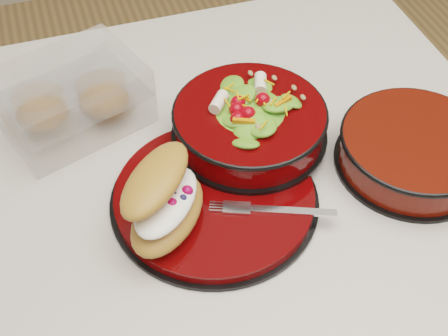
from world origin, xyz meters
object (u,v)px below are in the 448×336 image
object	(u,v)px
croissant	(165,199)
extra_bowl	(414,149)
fork	(276,210)
pastry_box	(72,99)
salad_bowl	(250,118)
dinner_plate	(215,197)

from	to	relation	value
croissant	extra_bowl	bearing A→B (deg)	-49.63
fork	pastry_box	bearing A→B (deg)	60.95
fork	pastry_box	world-z (taller)	pastry_box
salad_bowl	extra_bowl	distance (m)	0.23
salad_bowl	pastry_box	distance (m)	0.26
salad_bowl	extra_bowl	world-z (taller)	salad_bowl
dinner_plate	salad_bowl	distance (m)	0.12
croissant	extra_bowl	distance (m)	0.36
dinner_plate	croissant	distance (m)	0.09
salad_bowl	croissant	world-z (taller)	salad_bowl
croissant	pastry_box	bearing A→B (deg)	57.94
pastry_box	extra_bowl	size ratio (longest dim) A/B	1.10
dinner_plate	croissant	xyz separation A→B (m)	(-0.07, -0.02, 0.05)
croissant	pastry_box	xyz separation A→B (m)	(-0.08, 0.24, -0.02)
extra_bowl	salad_bowl	bearing A→B (deg)	153.18
croissant	fork	xyz separation A→B (m)	(0.14, -0.03, -0.04)
dinner_plate	extra_bowl	distance (m)	0.29
dinner_plate	croissant	size ratio (longest dim) A/B	1.65
dinner_plate	fork	distance (m)	0.08
salad_bowl	fork	size ratio (longest dim) A/B	1.58
extra_bowl	fork	bearing A→B (deg)	-170.77
salad_bowl	croissant	distance (m)	0.19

